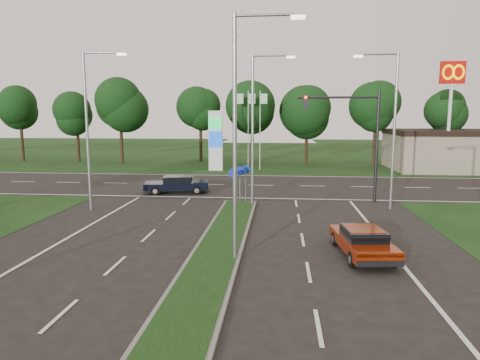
{
  "coord_description": "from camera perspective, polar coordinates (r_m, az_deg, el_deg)",
  "views": [
    {
      "loc": [
        2.45,
        -9.52,
        5.4
      ],
      "look_at": [
        0.43,
        12.01,
        2.2
      ],
      "focal_mm": 32.0,
      "sensor_mm": 36.0,
      "label": 1
    }
  ],
  "objects": [
    {
      "name": "ground",
      "position": [
        11.22,
        -8.46,
        -20.47
      ],
      "size": [
        160.0,
        160.0,
        0.0
      ],
      "primitive_type": "plane",
      "color": "black",
      "rests_on": "ground"
    },
    {
      "name": "traffic_signal",
      "position": [
        27.93,
        15.24,
        6.59
      ],
      "size": [
        5.1,
        0.42,
        7.0
      ],
      "color": "black",
      "rests_on": "ground"
    },
    {
      "name": "cross_road",
      "position": [
        34.04,
        1.17,
        -0.71
      ],
      "size": [
        160.0,
        12.0,
        0.02
      ],
      "primitive_type": "cube",
      "color": "black",
      "rests_on": "ground"
    },
    {
      "name": "mcdonalds_sign",
      "position": [
        44.39,
        26.37,
        10.9
      ],
      "size": [
        2.2,
        0.47,
        10.4
      ],
      "color": "silver",
      "rests_on": "ground"
    },
    {
      "name": "median_signs",
      "position": [
        26.29,
        -0.03,
        0.36
      ],
      "size": [
        1.16,
        1.76,
        2.38
      ],
      "color": "gray",
      "rests_on": "ground"
    },
    {
      "name": "streetlight_median_near",
      "position": [
        15.59,
        0.04,
        7.23
      ],
      "size": [
        2.53,
        0.22,
        9.0
      ],
      "color": "gray",
      "rests_on": "ground"
    },
    {
      "name": "streetlight_left_far",
      "position": [
        25.86,
        -19.35,
        7.24
      ],
      "size": [
        2.53,
        0.22,
        9.0
      ],
      "color": "gray",
      "rests_on": "ground"
    },
    {
      "name": "treeline_far",
      "position": [
        49.53,
        2.68,
        10.07
      ],
      "size": [
        6.0,
        6.0,
        9.9
      ],
      "color": "black",
      "rests_on": "ground"
    },
    {
      "name": "verge_far",
      "position": [
        64.79,
        3.18,
        3.63
      ],
      "size": [
        160.0,
        50.0,
        0.02
      ],
      "primitive_type": "cube",
      "color": "black",
      "rests_on": "ground"
    },
    {
      "name": "navy_sedan",
      "position": [
        30.78,
        -8.42,
        -0.53
      ],
      "size": [
        4.74,
        2.65,
        1.23
      ],
      "rotation": [
        0.0,
        0.0,
        1.76
      ],
      "color": "black",
      "rests_on": "ground"
    },
    {
      "name": "median_kerb",
      "position": [
        14.74,
        -4.68,
        -12.86
      ],
      "size": [
        2.0,
        26.0,
        0.12
      ],
      "primitive_type": "cube",
      "color": "slate",
      "rests_on": "ground"
    },
    {
      "name": "streetlight_median_far",
      "position": [
        25.56,
        2.14,
        7.69
      ],
      "size": [
        2.53,
        0.22,
        9.0
      ],
      "color": "gray",
      "rests_on": "ground"
    },
    {
      "name": "gas_pylon",
      "position": [
        43.08,
        -2.98,
        5.48
      ],
      "size": [
        5.8,
        1.26,
        8.0
      ],
      "color": "silver",
      "rests_on": "ground"
    },
    {
      "name": "streetlight_right_far",
      "position": [
        26.3,
        19.5,
        7.24
      ],
      "size": [
        2.53,
        0.22,
        9.0
      ],
      "rotation": [
        0.0,
        0.0,
        3.14
      ],
      "color": "gray",
      "rests_on": "ground"
    },
    {
      "name": "commercial_building",
      "position": [
        49.66,
        28.59,
        3.47
      ],
      "size": [
        16.0,
        9.0,
        4.0
      ],
      "primitive_type": "cube",
      "color": "gray",
      "rests_on": "ground"
    },
    {
      "name": "red_sedan",
      "position": [
        17.54,
        16.04,
        -7.78
      ],
      "size": [
        2.13,
        4.28,
        1.13
      ],
      "rotation": [
        0.0,
        0.0,
        0.11
      ],
      "color": "maroon",
      "rests_on": "ground"
    }
  ]
}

